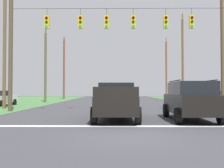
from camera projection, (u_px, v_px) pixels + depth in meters
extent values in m
plane|color=#3D3D42|center=(129.00, 136.00, 8.74)|extent=(120.00, 120.00, 0.00)
cube|color=white|center=(126.00, 126.00, 11.17)|extent=(14.17, 0.45, 0.01)
cube|color=white|center=(122.00, 114.00, 17.16)|extent=(2.50, 0.15, 0.01)
cube|color=white|center=(120.00, 106.00, 25.10)|extent=(2.50, 0.15, 0.01)
cube|color=white|center=(119.00, 103.00, 31.99)|extent=(2.50, 0.15, 0.01)
cylinder|color=#4D3F2E|center=(11.00, 55.00, 18.94)|extent=(0.30, 0.30, 8.23)
cylinder|color=black|center=(123.00, 8.00, 18.94)|extent=(16.54, 0.02, 0.02)
cylinder|color=black|center=(47.00, 12.00, 18.99)|extent=(0.02, 0.02, 0.54)
cube|color=yellow|center=(47.00, 22.00, 18.97)|extent=(0.32, 0.24, 0.95)
cylinder|color=#310503|center=(46.00, 18.00, 18.84)|extent=(0.20, 0.04, 0.20)
cylinder|color=#352203|center=(46.00, 22.00, 18.83)|extent=(0.20, 0.04, 0.20)
cylinder|color=green|center=(46.00, 26.00, 18.83)|extent=(0.20, 0.04, 0.20)
cylinder|color=black|center=(81.00, 12.00, 18.97)|extent=(0.02, 0.02, 0.54)
cube|color=yellow|center=(81.00, 22.00, 18.95)|extent=(0.32, 0.24, 0.95)
cylinder|color=#310503|center=(80.00, 18.00, 18.82)|extent=(0.20, 0.04, 0.20)
cylinder|color=#352203|center=(80.00, 22.00, 18.81)|extent=(0.20, 0.04, 0.20)
cylinder|color=green|center=(80.00, 26.00, 18.80)|extent=(0.20, 0.04, 0.20)
cylinder|color=black|center=(107.00, 12.00, 18.95)|extent=(0.02, 0.02, 0.54)
cube|color=yellow|center=(107.00, 22.00, 18.93)|extent=(0.32, 0.24, 0.95)
cylinder|color=#310503|center=(106.00, 18.00, 18.80)|extent=(0.20, 0.04, 0.20)
cylinder|color=#352203|center=(106.00, 22.00, 18.79)|extent=(0.20, 0.04, 0.20)
cylinder|color=green|center=(106.00, 26.00, 18.78)|extent=(0.20, 0.04, 0.20)
cylinder|color=black|center=(133.00, 12.00, 18.93)|extent=(0.02, 0.02, 0.54)
cube|color=yellow|center=(133.00, 22.00, 18.91)|extent=(0.32, 0.24, 0.95)
cylinder|color=#310503|center=(133.00, 18.00, 18.78)|extent=(0.20, 0.04, 0.20)
cylinder|color=#352203|center=(133.00, 22.00, 18.77)|extent=(0.20, 0.04, 0.20)
cylinder|color=green|center=(133.00, 26.00, 18.76)|extent=(0.20, 0.04, 0.20)
cylinder|color=black|center=(166.00, 12.00, 18.91)|extent=(0.02, 0.02, 0.54)
cube|color=yellow|center=(166.00, 22.00, 18.89)|extent=(0.32, 0.24, 0.95)
cylinder|color=#310503|center=(166.00, 18.00, 18.76)|extent=(0.20, 0.04, 0.20)
cylinder|color=#352203|center=(166.00, 22.00, 18.75)|extent=(0.20, 0.04, 0.20)
cylinder|color=green|center=(166.00, 26.00, 18.74)|extent=(0.20, 0.04, 0.20)
cylinder|color=black|center=(191.00, 12.00, 18.89)|extent=(0.02, 0.02, 0.54)
cube|color=yellow|center=(192.00, 22.00, 18.87)|extent=(0.32, 0.24, 0.95)
cylinder|color=#310503|center=(192.00, 17.00, 18.74)|extent=(0.20, 0.04, 0.20)
cylinder|color=#352203|center=(192.00, 22.00, 18.73)|extent=(0.20, 0.04, 0.20)
cylinder|color=green|center=(192.00, 26.00, 18.72)|extent=(0.20, 0.04, 0.20)
cube|color=black|center=(116.00, 104.00, 13.63)|extent=(2.06, 5.42, 0.85)
cube|color=black|center=(116.00, 89.00, 14.29)|extent=(1.87, 1.92, 0.70)
cube|color=black|center=(96.00, 92.00, 12.31)|extent=(0.13, 2.38, 0.45)
cube|color=black|center=(136.00, 92.00, 12.27)|extent=(0.13, 2.38, 0.45)
cube|color=black|center=(116.00, 92.00, 10.99)|extent=(1.96, 0.12, 0.45)
cylinder|color=black|center=(100.00, 110.00, 15.47)|extent=(0.29, 0.80, 0.80)
cylinder|color=black|center=(133.00, 110.00, 15.43)|extent=(0.29, 0.80, 0.80)
cylinder|color=black|center=(94.00, 116.00, 11.80)|extent=(0.29, 0.80, 0.80)
cylinder|color=black|center=(138.00, 116.00, 11.76)|extent=(0.29, 0.80, 0.80)
cube|color=black|center=(190.00, 104.00, 13.40)|extent=(2.09, 4.85, 0.95)
cube|color=black|center=(191.00, 88.00, 13.27)|extent=(1.89, 3.25, 0.65)
cylinder|color=black|center=(174.00, 81.00, 13.31)|extent=(0.13, 2.72, 0.05)
cylinder|color=black|center=(208.00, 81.00, 13.25)|extent=(0.13, 2.72, 0.05)
cylinder|color=black|center=(166.00, 110.00, 15.06)|extent=(0.28, 0.77, 0.76)
cylinder|color=black|center=(200.00, 110.00, 14.98)|extent=(0.28, 0.77, 0.76)
cylinder|color=black|center=(178.00, 116.00, 11.80)|extent=(0.28, 0.77, 0.76)
cylinder|color=black|center=(222.00, 116.00, 11.72)|extent=(0.28, 0.77, 0.76)
cube|color=silver|center=(216.00, 98.00, 31.46)|extent=(2.12, 4.42, 0.70)
cube|color=black|center=(216.00, 93.00, 31.48)|extent=(1.77, 2.22, 0.50)
cylinder|color=black|center=(205.00, 100.00, 32.94)|extent=(0.27, 0.65, 0.64)
cylinder|color=black|center=(220.00, 100.00, 32.79)|extent=(0.27, 0.65, 0.64)
cylinder|color=black|center=(212.00, 101.00, 30.12)|extent=(0.27, 0.65, 0.64)
cylinder|color=black|center=(14.00, 102.00, 26.92)|extent=(0.26, 0.65, 0.64)
cylinder|color=black|center=(1.00, 104.00, 24.09)|extent=(0.26, 0.65, 0.64)
cylinder|color=brown|center=(222.00, 45.00, 21.72)|extent=(0.28, 0.28, 10.73)
cylinder|color=brown|center=(183.00, 61.00, 33.05)|extent=(0.27, 0.27, 10.64)
cube|color=brown|center=(182.00, 22.00, 33.17)|extent=(0.12, 0.12, 2.31)
cylinder|color=#B2B7BC|center=(181.00, 23.00, 34.09)|extent=(0.08, 0.08, 0.12)
cylinder|color=#B2B7BC|center=(184.00, 20.00, 32.24)|extent=(0.08, 0.08, 0.12)
cylinder|color=brown|center=(166.00, 70.00, 46.18)|extent=(0.29, 0.29, 10.24)
cube|color=brown|center=(166.00, 44.00, 46.29)|extent=(0.12, 0.12, 2.19)
cylinder|color=#B2B7BC|center=(165.00, 44.00, 47.17)|extent=(0.08, 0.08, 0.12)
cylinder|color=#B2B7BC|center=(167.00, 42.00, 45.42)|extent=(0.08, 0.08, 0.12)
cube|color=brown|center=(166.00, 49.00, 46.27)|extent=(0.12, 0.12, 2.21)
cylinder|color=#B2B7BC|center=(165.00, 49.00, 47.16)|extent=(0.08, 0.08, 0.12)
cylinder|color=#B2B7BC|center=(167.00, 47.00, 45.39)|extent=(0.08, 0.08, 0.12)
cylinder|color=brown|center=(4.00, 52.00, 21.54)|extent=(0.27, 0.27, 9.39)
cube|color=brown|center=(5.00, 1.00, 21.65)|extent=(0.12, 0.12, 2.15)
cylinder|color=#B2B7BC|center=(9.00, 3.00, 22.51)|extent=(0.08, 0.08, 0.12)
cylinder|color=brown|center=(45.00, 68.00, 32.93)|extent=(0.29, 0.29, 8.87)
cube|color=brown|center=(46.00, 36.00, 33.02)|extent=(0.12, 0.12, 2.36)
cylinder|color=#B2B7BC|center=(48.00, 37.00, 33.97)|extent=(0.08, 0.08, 0.12)
cylinder|color=#B2B7BC|center=(44.00, 33.00, 32.08)|extent=(0.08, 0.08, 0.12)
cylinder|color=brown|center=(64.00, 69.00, 45.50)|extent=(0.33, 0.33, 10.54)
cube|color=brown|center=(64.00, 42.00, 45.62)|extent=(0.12, 0.12, 1.83)
cylinder|color=#B2B7BC|center=(65.00, 42.00, 46.35)|extent=(0.08, 0.08, 0.12)
cylinder|color=#B2B7BC|center=(63.00, 40.00, 44.89)|extent=(0.08, 0.08, 0.12)
cube|color=brown|center=(64.00, 47.00, 45.59)|extent=(0.12, 0.12, 1.91)
cylinder|color=#B2B7BC|center=(65.00, 47.00, 46.36)|extent=(0.08, 0.08, 0.12)
cylinder|color=#B2B7BC|center=(63.00, 45.00, 44.83)|extent=(0.08, 0.08, 0.12)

